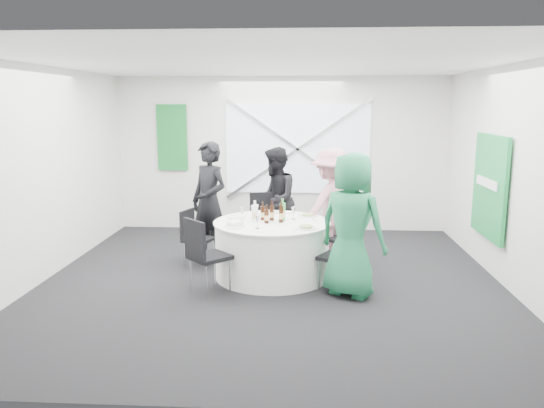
# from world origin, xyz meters

# --- Properties ---
(floor) EXTENTS (6.00, 6.00, 0.00)m
(floor) POSITION_xyz_m (0.00, 0.00, 0.00)
(floor) COLOR black
(floor) RESTS_ON ground
(ceiling) EXTENTS (6.00, 6.00, 0.00)m
(ceiling) POSITION_xyz_m (0.00, 0.00, 2.80)
(ceiling) COLOR white
(ceiling) RESTS_ON wall_back
(wall_back) EXTENTS (6.00, 0.00, 6.00)m
(wall_back) POSITION_xyz_m (0.00, 3.00, 1.40)
(wall_back) COLOR silver
(wall_back) RESTS_ON floor
(wall_front) EXTENTS (6.00, 0.00, 6.00)m
(wall_front) POSITION_xyz_m (0.00, -3.00, 1.40)
(wall_front) COLOR silver
(wall_front) RESTS_ON floor
(wall_left) EXTENTS (0.00, 6.00, 6.00)m
(wall_left) POSITION_xyz_m (-3.00, 0.00, 1.40)
(wall_left) COLOR silver
(wall_left) RESTS_ON floor
(wall_right) EXTENTS (0.00, 6.00, 6.00)m
(wall_right) POSITION_xyz_m (3.00, 0.00, 1.40)
(wall_right) COLOR silver
(wall_right) RESTS_ON floor
(window_panel) EXTENTS (2.60, 0.03, 1.60)m
(window_panel) POSITION_xyz_m (0.30, 2.96, 1.50)
(window_panel) COLOR silver
(window_panel) RESTS_ON wall_back
(window_brace_a) EXTENTS (2.63, 0.05, 1.84)m
(window_brace_a) POSITION_xyz_m (0.30, 2.92, 1.50)
(window_brace_a) COLOR silver
(window_brace_a) RESTS_ON window_panel
(window_brace_b) EXTENTS (2.63, 0.05, 1.84)m
(window_brace_b) POSITION_xyz_m (0.30, 2.92, 1.50)
(window_brace_b) COLOR silver
(window_brace_b) RESTS_ON window_panel
(green_banner) EXTENTS (0.55, 0.04, 1.20)m
(green_banner) POSITION_xyz_m (-2.00, 2.95, 1.70)
(green_banner) COLOR #146626
(green_banner) RESTS_ON wall_back
(green_sign) EXTENTS (0.05, 1.20, 1.40)m
(green_sign) POSITION_xyz_m (2.94, 0.60, 1.20)
(green_sign) COLOR #198A3D
(green_sign) RESTS_ON wall_right
(banquet_table) EXTENTS (1.56, 1.56, 0.76)m
(banquet_table) POSITION_xyz_m (0.00, 0.20, 0.38)
(banquet_table) COLOR white
(banquet_table) RESTS_ON floor
(chair_back) EXTENTS (0.50, 0.50, 0.94)m
(chair_back) POSITION_xyz_m (-0.20, 1.36, 0.55)
(chair_back) COLOR black
(chair_back) RESTS_ON floor
(chair_back_left) EXTENTS (0.48, 0.47, 0.82)m
(chair_back_left) POSITION_xyz_m (-1.15, 0.61, 0.48)
(chair_back_left) COLOR black
(chair_back_left) RESTS_ON floor
(chair_back_right) EXTENTS (0.53, 0.52, 0.83)m
(chair_back_right) POSITION_xyz_m (0.95, 0.85, 0.48)
(chair_back_right) COLOR black
(chair_back_right) RESTS_ON floor
(chair_front_right) EXTENTS (0.54, 0.54, 0.87)m
(chair_front_right) POSITION_xyz_m (0.90, -0.31, 0.50)
(chair_front_right) COLOR black
(chair_front_right) RESTS_ON floor
(chair_front_left) EXTENTS (0.61, 0.61, 0.95)m
(chair_front_left) POSITION_xyz_m (-0.79, -0.55, 0.56)
(chair_front_left) COLOR black
(chair_front_left) RESTS_ON floor
(person_man_back_left) EXTENTS (0.77, 0.73, 1.77)m
(person_man_back_left) POSITION_xyz_m (-0.97, 0.94, 0.88)
(person_man_back_left) COLOR black
(person_man_back_left) RESTS_ON floor
(person_man_back) EXTENTS (0.46, 0.81, 1.65)m
(person_man_back) POSITION_xyz_m (-0.03, 1.46, 0.83)
(person_man_back) COLOR black
(person_man_back) RESTS_ON floor
(person_woman_pink) EXTENTS (1.16, 1.09, 1.69)m
(person_woman_pink) POSITION_xyz_m (0.82, 0.90, 0.84)
(person_woman_pink) COLOR #CC848F
(person_woman_pink) RESTS_ON floor
(person_woman_green) EXTENTS (1.02, 0.93, 1.75)m
(person_woman_green) POSITION_xyz_m (0.99, -0.44, 0.88)
(person_woman_green) COLOR #20784B
(person_woman_green) RESTS_ON floor
(plate_back) EXTENTS (0.27, 0.27, 0.01)m
(plate_back) POSITION_xyz_m (-0.08, 0.73, 0.77)
(plate_back) COLOR white
(plate_back) RESTS_ON banquet_table
(plate_back_left) EXTENTS (0.26, 0.26, 0.01)m
(plate_back_left) POSITION_xyz_m (-0.51, 0.45, 0.77)
(plate_back_left) COLOR white
(plate_back_left) RESTS_ON banquet_table
(plate_back_right) EXTENTS (0.26, 0.26, 0.04)m
(plate_back_right) POSITION_xyz_m (0.48, 0.55, 0.78)
(plate_back_right) COLOR white
(plate_back_right) RESTS_ON banquet_table
(plate_front_right) EXTENTS (0.25, 0.25, 0.04)m
(plate_front_right) POSITION_xyz_m (0.45, -0.18, 0.78)
(plate_front_right) COLOR white
(plate_front_right) RESTS_ON banquet_table
(plate_front_left) EXTENTS (0.25, 0.25, 0.01)m
(plate_front_left) POSITION_xyz_m (-0.45, -0.15, 0.77)
(plate_front_left) COLOR white
(plate_front_left) RESTS_ON banquet_table
(napkin) EXTENTS (0.22, 0.22, 0.05)m
(napkin) POSITION_xyz_m (-0.45, -0.11, 0.80)
(napkin) COLOR white
(napkin) RESTS_ON plate_front_left
(beer_bottle_a) EXTENTS (0.06, 0.06, 0.25)m
(beer_bottle_a) POSITION_xyz_m (-0.13, 0.30, 0.85)
(beer_bottle_a) COLOR #38180A
(beer_bottle_a) RESTS_ON banquet_table
(beer_bottle_b) EXTENTS (0.06, 0.06, 0.26)m
(beer_bottle_b) POSITION_xyz_m (-0.01, 0.27, 0.86)
(beer_bottle_b) COLOR #38180A
(beer_bottle_b) RESTS_ON banquet_table
(beer_bottle_c) EXTENTS (0.06, 0.06, 0.28)m
(beer_bottle_c) POSITION_xyz_m (0.12, 0.16, 0.87)
(beer_bottle_c) COLOR #38180A
(beer_bottle_c) RESTS_ON banquet_table
(beer_bottle_d) EXTENTS (0.06, 0.06, 0.24)m
(beer_bottle_d) POSITION_xyz_m (-0.07, 0.11, 0.85)
(beer_bottle_d) COLOR #38180A
(beer_bottle_d) RESTS_ON banquet_table
(green_water_bottle) EXTENTS (0.08, 0.08, 0.30)m
(green_water_bottle) POSITION_xyz_m (0.14, 0.27, 0.88)
(green_water_bottle) COLOR green
(green_water_bottle) RESTS_ON banquet_table
(clear_water_bottle) EXTENTS (0.08, 0.08, 0.30)m
(clear_water_bottle) POSITION_xyz_m (-0.22, 0.14, 0.88)
(clear_water_bottle) COLOR white
(clear_water_bottle) RESTS_ON banquet_table
(wine_glass_a) EXTENTS (0.07, 0.07, 0.17)m
(wine_glass_a) POSITION_xyz_m (-0.27, 0.40, 0.88)
(wine_glass_a) COLOR white
(wine_glass_a) RESTS_ON banquet_table
(wine_glass_b) EXTENTS (0.07, 0.07, 0.17)m
(wine_glass_b) POSITION_xyz_m (-0.41, 0.28, 0.88)
(wine_glass_b) COLOR white
(wine_glass_b) RESTS_ON banquet_table
(wine_glass_c) EXTENTS (0.07, 0.07, 0.17)m
(wine_glass_c) POSITION_xyz_m (-0.16, -0.20, 0.88)
(wine_glass_c) COLOR white
(wine_glass_c) RESTS_ON banquet_table
(wine_glass_d) EXTENTS (0.07, 0.07, 0.17)m
(wine_glass_d) POSITION_xyz_m (0.28, 0.37, 0.88)
(wine_glass_d) COLOR white
(wine_glass_d) RESTS_ON banquet_table
(wine_glass_e) EXTENTS (0.07, 0.07, 0.17)m
(wine_glass_e) POSITION_xyz_m (-0.23, 0.50, 0.88)
(wine_glass_e) COLOR white
(wine_glass_e) RESTS_ON banquet_table
(fork_a) EXTENTS (0.10, 0.13, 0.01)m
(fork_a) POSITION_xyz_m (0.34, -0.26, 0.76)
(fork_a) COLOR silver
(fork_a) RESTS_ON banquet_table
(knife_a) EXTENTS (0.12, 0.12, 0.01)m
(knife_a) POSITION_xyz_m (0.51, -0.08, 0.76)
(knife_a) COLOR silver
(knife_a) RESTS_ON banquet_table
(fork_b) EXTENTS (0.08, 0.14, 0.01)m
(fork_b) POSITION_xyz_m (-0.41, 0.60, 0.76)
(fork_b) COLOR silver
(fork_b) RESTS_ON banquet_table
(knife_b) EXTENTS (0.08, 0.14, 0.01)m
(knife_b) POSITION_xyz_m (-0.57, 0.29, 0.76)
(knife_b) COLOR silver
(knife_b) RESTS_ON banquet_table
(fork_c) EXTENTS (0.08, 0.14, 0.01)m
(fork_c) POSITION_xyz_m (0.56, 0.31, 0.76)
(fork_c) COLOR silver
(fork_c) RESTS_ON banquet_table
(knife_c) EXTENTS (0.09, 0.13, 0.01)m
(knife_c) POSITION_xyz_m (0.37, 0.64, 0.76)
(knife_c) COLOR silver
(knife_c) RESTS_ON banquet_table
(fork_d) EXTENTS (0.15, 0.02, 0.01)m
(fork_d) POSITION_xyz_m (0.19, 0.74, 0.76)
(fork_d) COLOR silver
(fork_d) RESTS_ON banquet_table
(knife_d) EXTENTS (0.15, 0.03, 0.01)m
(knife_d) POSITION_xyz_m (-0.21, 0.74, 0.76)
(knife_d) COLOR silver
(knife_d) RESTS_ON banquet_table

